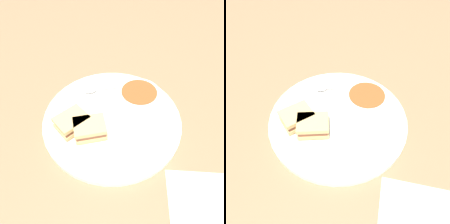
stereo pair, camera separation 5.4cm
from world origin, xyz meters
TOP-DOWN VIEW (x-y plane):
  - ground_plane at (0.00, 0.00)m, footprint 2.40×2.40m
  - plate at (0.00, 0.00)m, footprint 0.35×0.35m
  - soup_bowl at (-0.05, -0.05)m, footprint 0.10×0.10m
  - spoon at (0.09, -0.06)m, footprint 0.10×0.08m
  - sandwich_half_near at (0.07, 0.07)m, footprint 0.08×0.09m
  - sandwich_half_far at (0.02, 0.07)m, footprint 0.09×0.09m

SIDE VIEW (x-z plane):
  - ground_plane at x=0.00m, z-range 0.00..0.00m
  - plate at x=0.00m, z-range 0.00..0.02m
  - spoon at x=0.09m, z-range 0.02..0.03m
  - sandwich_half_near at x=0.07m, z-range 0.02..0.05m
  - sandwich_half_far at x=0.02m, z-range 0.02..0.05m
  - soup_bowl at x=-0.05m, z-range 0.02..0.08m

